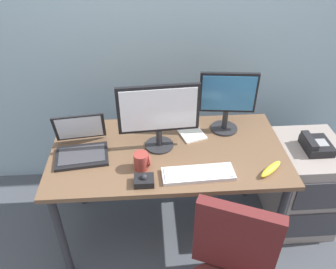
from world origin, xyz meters
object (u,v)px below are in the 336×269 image
file_cabinet (303,184)px  coffee_mug (142,161)px  keyboard (198,174)px  monitor_main (159,113)px  monitor_side (228,98)px  laptop (81,145)px  desk_phone (316,145)px  paper_notepad (191,132)px  banana (271,169)px  trackball_mouse (144,180)px

file_cabinet → coffee_mug: size_ratio=6.53×
keyboard → coffee_mug: (-0.32, 0.08, 0.04)m
monitor_main → monitor_side: (0.45, 0.16, -0.01)m
monitor_side → coffee_mug: bearing=-147.2°
keyboard → laptop: laptop is taller
monitor_side → coffee_mug: monitor_side is taller
desk_phone → keyboard: bearing=-161.0°
monitor_main → laptop: size_ratio=1.42×
laptop → monitor_side: bearing=11.4°
paper_notepad → banana: bearing=-45.0°
file_cabinet → trackball_mouse: 1.26m
file_cabinet → laptop: 1.59m
file_cabinet → coffee_mug: bearing=-169.4°
monitor_main → keyboard: 0.42m
desk_phone → monitor_side: (-0.58, 0.16, 0.28)m
monitor_main → laptop: monitor_main is taller
monitor_main → coffee_mug: bearing=-118.6°
monitor_side → keyboard: size_ratio=1.00×
laptop → monitor_main: bearing=3.4°
monitor_side → paper_notepad: (-0.23, -0.03, -0.23)m
trackball_mouse → paper_notepad: size_ratio=0.53×
monitor_main → trackball_mouse: (-0.10, -0.33, -0.22)m
file_cabinet → coffee_mug: (-1.15, -0.21, 0.47)m
monitor_main → banana: 0.72m
desk_phone → laptop: 1.51m
file_cabinet → monitor_main: (-1.04, -0.01, 0.66)m
trackball_mouse → coffee_mug: coffee_mug is taller
monitor_side → coffee_mug: size_ratio=4.01×
monitor_main → laptop: 0.52m
file_cabinet → monitor_side: (-0.59, 0.14, 0.65)m
monitor_side → banana: size_ratio=2.19×
file_cabinet → paper_notepad: 0.93m
trackball_mouse → file_cabinet: bearing=16.8°
file_cabinet → desk_phone: size_ratio=3.38×
monitor_main → keyboard: bearing=-54.1°
monitor_main → paper_notepad: size_ratio=2.35×
desk_phone → trackball_mouse: size_ratio=1.82×
keyboard → monitor_main: bearing=125.9°
banana → paper_notepad: bearing=135.0°
laptop → banana: laptop is taller
monitor_side → desk_phone: bearing=-15.5°
monitor_main → keyboard: size_ratio=1.18×
trackball_mouse → coffee_mug: 0.13m
banana → trackball_mouse: bearing=-176.3°
file_cabinet → monitor_side: bearing=166.2°
trackball_mouse → banana: (0.72, 0.05, -0.00)m
keyboard → laptop: bearing=159.4°
desk_phone → paper_notepad: desk_phone is taller
keyboard → banana: banana is taller
desk_phone → monitor_main: monitor_main is taller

